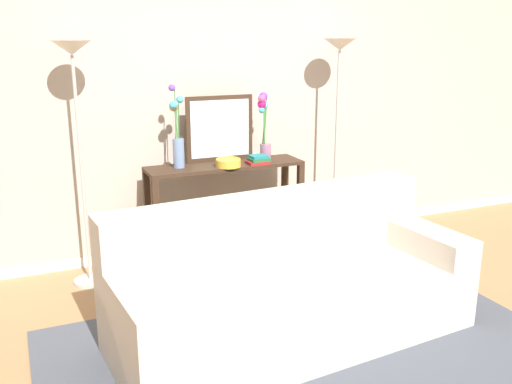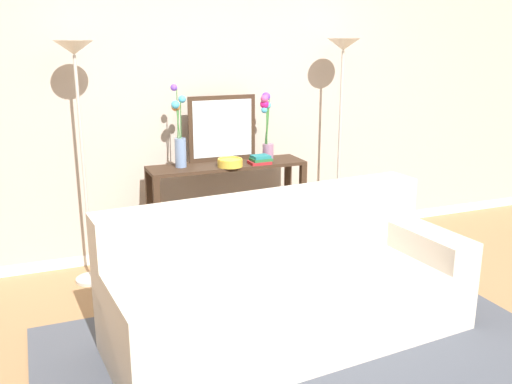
{
  "view_description": "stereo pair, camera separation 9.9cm",
  "coord_description": "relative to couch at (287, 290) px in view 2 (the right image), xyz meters",
  "views": [
    {
      "loc": [
        -1.73,
        -2.64,
        1.86
      ],
      "look_at": [
        -0.18,
        0.92,
        0.79
      ],
      "focal_mm": 39.71,
      "sensor_mm": 36.0,
      "label": 1
    },
    {
      "loc": [
        -1.64,
        -2.67,
        1.86
      ],
      "look_at": [
        -0.18,
        0.92,
        0.79
      ],
      "focal_mm": 39.71,
      "sensor_mm": 36.0,
      "label": 2
    }
  ],
  "objects": [
    {
      "name": "vase_tall_flowers",
      "position": [
        -0.31,
        1.37,
        0.79
      ],
      "size": [
        0.12,
        0.11,
        0.66
      ],
      "color": "#6B84AD",
      "rests_on": "console_table"
    },
    {
      "name": "book_stack",
      "position": [
        0.33,
        1.24,
        0.56
      ],
      "size": [
        0.18,
        0.14,
        0.07
      ],
      "color": "maroon",
      "rests_on": "console_table"
    },
    {
      "name": "couch",
      "position": [
        0.0,
        0.0,
        0.0
      ],
      "size": [
        2.32,
        1.07,
        0.88
      ],
      "color": "beige",
      "rests_on": "ground"
    },
    {
      "name": "vase_short_flowers",
      "position": [
        0.45,
        1.39,
        0.83
      ],
      "size": [
        0.11,
        0.12,
        0.56
      ],
      "color": "gray",
      "rests_on": "console_table"
    },
    {
      "name": "floor_lamp_left",
      "position": [
        -1.05,
        1.34,
        1.12
      ],
      "size": [
        0.28,
        0.28,
        1.83
      ],
      "color": "#B7B2A8",
      "rests_on": "ground"
    },
    {
      "name": "book_row_under_console",
      "position": [
        -0.27,
        1.34,
        -0.26
      ],
      "size": [
        0.36,
        0.17,
        0.13
      ],
      "color": "navy",
      "rests_on": "ground"
    },
    {
      "name": "fruit_bowl",
      "position": [
        0.07,
        1.24,
        0.56
      ],
      "size": [
        0.2,
        0.2,
        0.07
      ],
      "color": "gold",
      "rests_on": "console_table"
    },
    {
      "name": "wall_mirror",
      "position": [
        0.09,
        1.48,
        0.8
      ],
      "size": [
        0.58,
        0.02,
        0.54
      ],
      "color": "#382619",
      "rests_on": "console_table"
    },
    {
      "name": "back_wall",
      "position": [
        0.22,
        1.74,
        1.23
      ],
      "size": [
        12.0,
        0.15,
        3.09
      ],
      "color": "white",
      "rests_on": "ground"
    },
    {
      "name": "area_rug",
      "position": [
        0.01,
        -0.16,
        -0.31
      ],
      "size": [
        3.1,
        1.71,
        0.01
      ],
      "color": "#474C56",
      "rests_on": "ground"
    },
    {
      "name": "ground_plane",
      "position": [
        0.22,
        -0.28,
        -0.32
      ],
      "size": [
        16.0,
        16.0,
        0.02
      ],
      "primitive_type": "cube",
      "color": "#9E754C"
    },
    {
      "name": "floor_lamp_right",
      "position": [
        1.13,
        1.34,
        1.13
      ],
      "size": [
        0.28,
        0.28,
        1.84
      ],
      "color": "#B7B2A8",
      "rests_on": "ground"
    },
    {
      "name": "console_table",
      "position": [
        0.08,
        1.34,
        0.26
      ],
      "size": [
        1.3,
        0.35,
        0.85
      ],
      "color": "#382619",
      "rests_on": "ground"
    }
  ]
}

